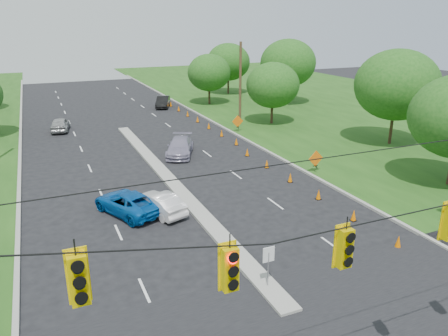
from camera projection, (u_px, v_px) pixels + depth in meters
name	position (u px, v px, depth m)	size (l,w,h in m)	color
curb_left	(20.00, 162.00, 36.16)	(0.25, 110.00, 0.16)	gray
curb_right	(240.00, 137.00, 43.80)	(0.25, 110.00, 0.16)	gray
median	(169.00, 180.00, 32.17)	(1.00, 34.00, 0.18)	gray
median_sign	(268.00, 259.00, 18.69)	(0.55, 0.06, 2.05)	gray
signal_span	(401.00, 270.00, 11.46)	(25.60, 0.32, 9.00)	#422D1C
utility_pole_far_right	(240.00, 84.00, 47.60)	(0.28, 0.28, 9.00)	#422D1C
cone_1	(398.00, 242.00, 22.49)	(0.32, 0.32, 0.70)	#E46800
cone_2	(354.00, 215.00, 25.52)	(0.32, 0.32, 0.70)	#E46800
cone_3	(319.00, 194.00, 28.56)	(0.32, 0.32, 0.70)	#E46800
cone_4	(290.00, 178.00, 31.60)	(0.32, 0.32, 0.70)	#E46800
cone_5	(267.00, 164.00, 34.63)	(0.32, 0.32, 0.70)	#E46800
cone_6	(247.00, 152.00, 37.67)	(0.32, 0.32, 0.70)	#E46800
cone_7	(236.00, 141.00, 40.94)	(0.32, 0.32, 0.70)	#E46800
cone_8	(222.00, 133.00, 43.97)	(0.32, 0.32, 0.70)	#E46800
cone_9	(209.00, 126.00, 47.01)	(0.32, 0.32, 0.70)	#E46800
cone_10	(198.00, 119.00, 50.05)	(0.32, 0.32, 0.70)	#E46800
cone_11	(188.00, 114.00, 53.08)	(0.32, 0.32, 0.70)	#E46800
cone_12	(179.00, 108.00, 56.12)	(0.32, 0.32, 0.70)	#E46800
cone_13	(171.00, 104.00, 59.16)	(0.32, 0.32, 0.70)	#E46800
work_sign_1	(316.00, 159.00, 33.30)	(1.27, 0.58, 1.37)	black
work_sign_2	(238.00, 122.00, 45.45)	(1.27, 0.58, 1.37)	black
tree_8	(397.00, 85.00, 39.56)	(7.56, 7.56, 8.82)	black
tree_9	(273.00, 85.00, 48.10)	(5.88, 5.88, 6.86)	black
tree_10	(288.00, 63.00, 59.40)	(7.56, 7.56, 8.82)	black
tree_11	(228.00, 62.00, 67.64)	(6.72, 6.72, 7.84)	black
tree_12	(209.00, 73.00, 59.49)	(5.88, 5.88, 6.86)	black
white_sedan	(159.00, 203.00, 26.39)	(1.42, 4.06, 1.34)	white
blue_pickup	(128.00, 203.00, 26.43)	(2.27, 4.93, 1.37)	#0751A6
silver_car_far	(180.00, 147.00, 37.83)	(2.07, 5.10, 1.48)	#8F88A2
silver_car_oncoming	(60.00, 124.00, 46.00)	(1.71, 4.25, 1.45)	#959595
dark_car_receding	(163.00, 102.00, 58.45)	(1.57, 4.49, 1.48)	black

